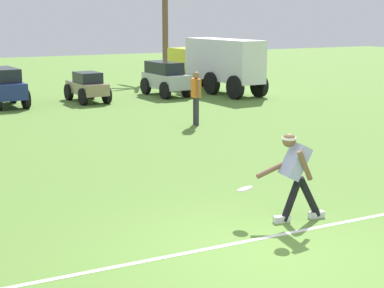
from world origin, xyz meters
TOP-DOWN VIEW (x-y plane):
  - ground_plane at (0.00, 0.00)m, footprint 80.00×80.00m
  - field_line_paint at (0.00, 0.59)m, footprint 19.20×0.43m
  - frisbee_thrower at (1.08, 0.99)m, footprint 1.09×0.56m
  - frisbee_in_flight at (0.36, 1.29)m, footprint 0.34×0.34m
  - teammate_midfield at (3.53, 8.94)m, footprint 0.24×0.50m
  - parked_car_slot_c at (-0.75, 15.26)m, footprint 1.31×2.46m
  - parked_car_slot_d at (2.17, 15.00)m, footprint 1.21×2.25m
  - parked_car_slot_e at (5.43, 15.17)m, footprint 1.28×2.45m
  - box_truck at (7.81, 15.29)m, footprint 1.72×5.97m
  - palm_tree_left_of_centre at (8.59, 21.95)m, footprint 3.15×3.51m

SIDE VIEW (x-z plane):
  - ground_plane at x=0.00m, z-range 0.00..0.00m
  - field_line_paint at x=0.00m, z-range 0.00..0.01m
  - frisbee_in_flight at x=0.36m, z-range 0.49..0.58m
  - parked_car_slot_d at x=2.17m, z-range 0.01..1.11m
  - parked_car_slot_c at x=-0.75m, z-range 0.05..1.39m
  - parked_car_slot_e at x=5.43m, z-range 0.05..1.39m
  - frisbee_thrower at x=1.08m, z-range 0.09..1.49m
  - teammate_midfield at x=3.53m, z-range 0.16..1.72m
  - box_truck at x=7.81m, z-range 0.13..2.33m
  - palm_tree_left_of_centre at x=8.59m, z-range 0.75..6.53m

